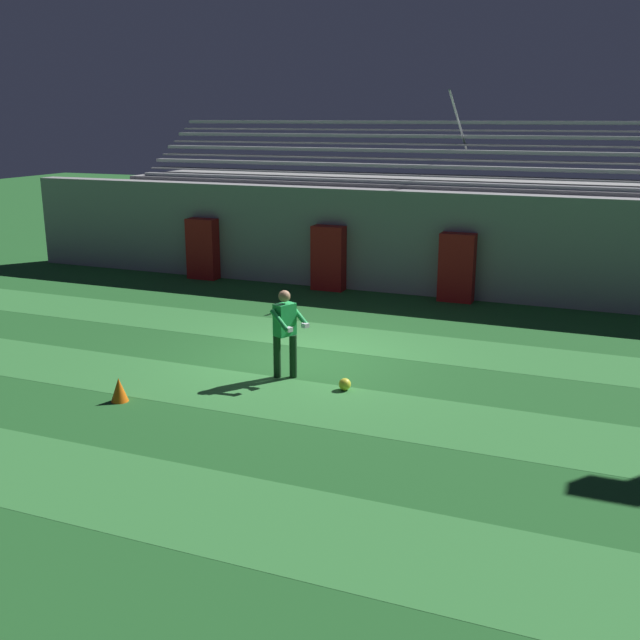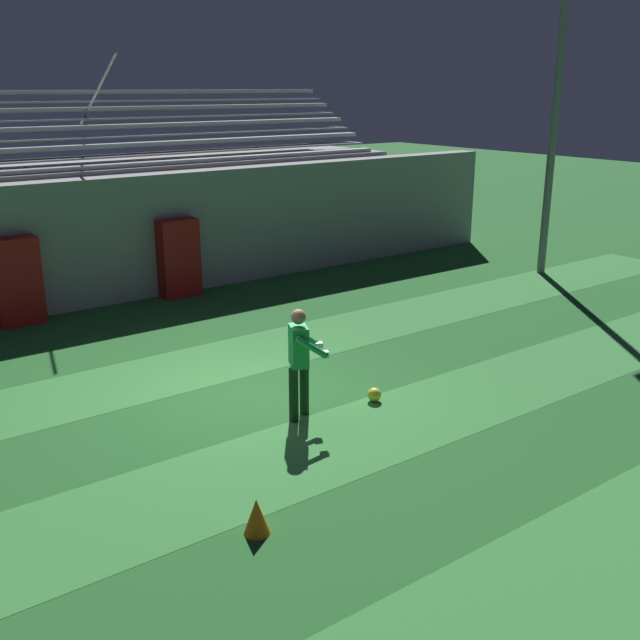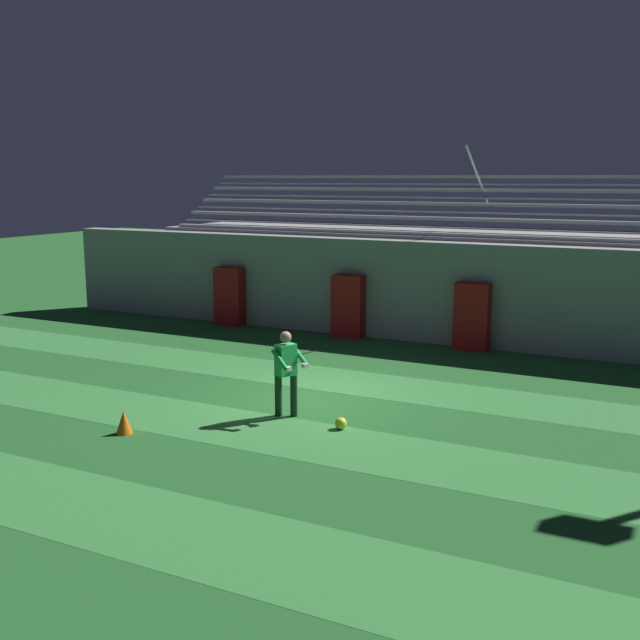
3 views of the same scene
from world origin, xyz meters
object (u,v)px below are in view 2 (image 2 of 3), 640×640
(padding_pillar_gate_right, at_px, (179,258))
(traffic_cone, at_px, (257,516))
(goalkeeper, at_px, (300,357))
(padding_pillar_gate_left, at_px, (17,282))
(floodlight_pole, at_px, (558,82))
(soccer_ball, at_px, (374,395))

(padding_pillar_gate_right, height_order, traffic_cone, padding_pillar_gate_right)
(goalkeeper, xyz_separation_m, traffic_cone, (-2.14, -2.18, -0.74))
(padding_pillar_gate_left, bearing_deg, goalkeeper, -74.68)
(floodlight_pole, distance_m, soccer_ball, 10.87)
(floodlight_pole, xyz_separation_m, traffic_cone, (-12.45, -5.74, -4.57))
(floodlight_pole, xyz_separation_m, soccer_ball, (-9.06, -3.78, -4.67))
(soccer_ball, bearing_deg, goalkeeper, 170.00)
(floodlight_pole, height_order, traffic_cone, floodlight_pole)
(padding_pillar_gate_right, xyz_separation_m, traffic_cone, (-3.79, -9.34, -0.69))
(traffic_cone, bearing_deg, padding_pillar_gate_right, 67.90)
(padding_pillar_gate_left, bearing_deg, soccer_ball, -66.45)
(padding_pillar_gate_left, relative_size, soccer_ball, 8.19)
(padding_pillar_gate_right, distance_m, soccer_ball, 7.43)
(floodlight_pole, bearing_deg, traffic_cone, -155.27)
(padding_pillar_gate_right, distance_m, traffic_cone, 10.10)
(traffic_cone, bearing_deg, goalkeeper, 45.57)
(floodlight_pole, relative_size, soccer_ball, 34.04)
(floodlight_pole, bearing_deg, goalkeeper, -160.98)
(floodlight_pole, distance_m, goalkeeper, 11.56)
(padding_pillar_gate_left, distance_m, traffic_cone, 9.36)
(goalkeeper, distance_m, traffic_cone, 3.14)
(padding_pillar_gate_left, xyz_separation_m, floodlight_pole, (12.27, -3.60, 3.88))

